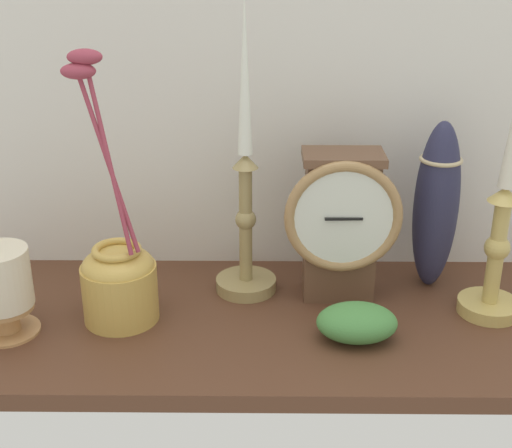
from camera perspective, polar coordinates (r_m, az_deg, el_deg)
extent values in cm
cube|color=#533221|center=(100.26, 0.65, -8.01)|extent=(100.00, 36.00, 2.40)
cube|color=silver|center=(105.86, 0.72, 13.26)|extent=(120.00, 2.00, 65.00)
cube|color=brown|center=(101.74, 6.88, -0.46)|extent=(9.97, 6.24, 20.46)
cube|color=brown|center=(97.94, 7.18, 5.36)|extent=(11.17, 6.99, 1.20)
torus|color=#A57D4D|center=(97.23, 7.18, 0.51)|extent=(16.19, 1.47, 16.19)
cylinder|color=silver|center=(97.14, 7.19, 0.49)|extent=(13.54, 0.40, 13.54)
cube|color=black|center=(96.86, 7.21, 0.42)|extent=(5.17, 0.79, 0.30)
cylinder|color=tan|center=(105.50, 18.26, -6.29)|extent=(8.64, 8.64, 1.80)
cylinder|color=tan|center=(101.82, 18.85, -2.18)|extent=(2.17, 2.17, 14.92)
sphere|color=tan|center=(101.51, 18.90, -1.80)|extent=(3.47, 3.47, 3.47)
cone|color=tan|center=(98.68, 19.47, 2.27)|extent=(4.38, 4.38, 2.00)
cylinder|color=#9F8A55|center=(106.15, -0.65, -4.82)|extent=(8.92, 8.92, 1.80)
cylinder|color=#9F8A55|center=(102.02, -0.67, -0.08)|extent=(1.89, 1.89, 17.29)
sphere|color=#9F8A55|center=(101.69, -0.67, 0.37)|extent=(3.03, 3.03, 3.03)
cone|color=#9F8A55|center=(98.62, -0.70, 5.08)|extent=(3.64, 3.64, 2.00)
cone|color=white|center=(95.60, -0.73, 11.88)|extent=(2.04, 2.04, 21.80)
cylinder|color=gold|center=(99.03, -10.66, -5.42)|extent=(10.25, 10.25, 8.00)
ellipsoid|color=gold|center=(97.20, -10.83, -3.34)|extent=(9.74, 9.74, 4.87)
torus|color=gold|center=(96.16, -10.94, -2.04)|extent=(6.65, 6.65, 1.02)
cylinder|color=#9A3749|center=(91.90, -11.48, 4.53)|extent=(7.12, 4.53, 22.24)
ellipsoid|color=#9A3749|center=(91.57, -13.88, 11.80)|extent=(4.40, 2.80, 2.00)
cylinder|color=#9A3749|center=(91.65, -11.52, 5.01)|extent=(5.49, 5.65, 24.10)
ellipsoid|color=#9A3749|center=(91.63, -13.39, 12.89)|extent=(4.40, 2.80, 2.00)
cylinder|color=tan|center=(100.78, -19.21, -7.23)|extent=(3.41, 3.41, 3.79)
cylinder|color=tan|center=(101.52, -19.10, -7.96)|extent=(8.53, 8.53, 0.80)
cylinder|color=tan|center=(99.88, -19.35, -6.29)|extent=(7.68, 7.68, 0.60)
cylinder|color=beige|center=(97.92, -19.68, -4.08)|extent=(8.00, 8.00, 7.86)
ellipsoid|color=#2B2B49|center=(106.05, 14.37, 1.39)|extent=(6.43, 6.43, 25.33)
torus|color=#CCB78C|center=(103.72, 14.75, 5.03)|extent=(6.07, 6.07, 0.60)
ellipsoid|color=#498A43|center=(94.43, 8.25, -7.82)|extent=(10.59, 7.41, 4.94)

